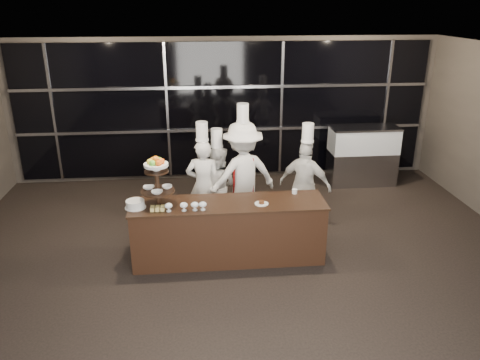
{
  "coord_description": "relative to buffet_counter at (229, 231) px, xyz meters",
  "views": [
    {
      "loc": [
        -0.62,
        -4.77,
        3.65
      ],
      "look_at": [
        0.01,
        1.73,
        1.15
      ],
      "focal_mm": 35.0,
      "sensor_mm": 36.0,
      "label": 1
    }
  ],
  "objects": [
    {
      "name": "chef_b",
      "position": [
        -0.1,
        1.21,
        0.26
      ],
      "size": [
        0.85,
        0.78,
        1.71
      ],
      "color": "white",
      "rests_on": "ground"
    },
    {
      "name": "display_case",
      "position": [
        3.04,
        2.87,
        0.22
      ],
      "size": [
        1.4,
        0.61,
        1.24
      ],
      "color": "#A5A5AA",
      "rests_on": "ground"
    },
    {
      "name": "layer_cake",
      "position": [
        -1.32,
        -0.05,
        0.51
      ],
      "size": [
        0.3,
        0.3,
        0.11
      ],
      "color": "white",
      "rests_on": "buffet_counter"
    },
    {
      "name": "buffet_counter",
      "position": [
        0.0,
        0.0,
        0.0
      ],
      "size": [
        2.84,
        0.74,
        0.92
      ],
      "color": "black",
      "rests_on": "ground"
    },
    {
      "name": "room",
      "position": [
        0.19,
        -1.43,
        1.03
      ],
      "size": [
        10.0,
        10.0,
        10.0
      ],
      "color": "black",
      "rests_on": "ground"
    },
    {
      "name": "chef_c",
      "position": [
        0.32,
        1.1,
        0.46
      ],
      "size": [
        1.34,
        1.01,
        2.14
      ],
      "color": "white",
      "rests_on": "ground"
    },
    {
      "name": "chef_cup",
      "position": [
        1.03,
        0.25,
        0.49
      ],
      "size": [
        0.08,
        0.08,
        0.07
      ],
      "primitive_type": "cylinder",
      "color": "white",
      "rests_on": "buffet_counter"
    },
    {
      "name": "chef_d",
      "position": [
        1.36,
        0.94,
        0.32
      ],
      "size": [
        0.96,
        0.79,
        1.83
      ],
      "color": "silver",
      "rests_on": "ground"
    },
    {
      "name": "compotes",
      "position": [
        -0.59,
        -0.22,
        0.54
      ],
      "size": [
        0.58,
        0.11,
        0.12
      ],
      "color": "silver",
      "rests_on": "buffet_counter"
    },
    {
      "name": "window_wall",
      "position": [
        0.19,
        3.5,
        1.04
      ],
      "size": [
        8.6,
        0.1,
        2.8
      ],
      "color": "black",
      "rests_on": "ground"
    },
    {
      "name": "display_stand",
      "position": [
        -1.0,
        -0.0,
        0.87
      ],
      "size": [
        0.48,
        0.48,
        0.74
      ],
      "color": "black",
      "rests_on": "buffet_counter"
    },
    {
      "name": "small_plate",
      "position": [
        0.47,
        -0.1,
        0.47
      ],
      "size": [
        0.2,
        0.2,
        0.05
      ],
      "color": "white",
      "rests_on": "buffet_counter"
    },
    {
      "name": "pastry_squares",
      "position": [
        -1.0,
        -0.16,
        0.48
      ],
      "size": [
        0.2,
        0.13,
        0.05
      ],
      "color": "#D6BF68",
      "rests_on": "buffet_counter"
    },
    {
      "name": "chef_a",
      "position": [
        -0.34,
        1.04,
        0.35
      ],
      "size": [
        0.61,
        0.44,
        1.87
      ],
      "color": "silver",
      "rests_on": "ground"
    }
  ]
}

